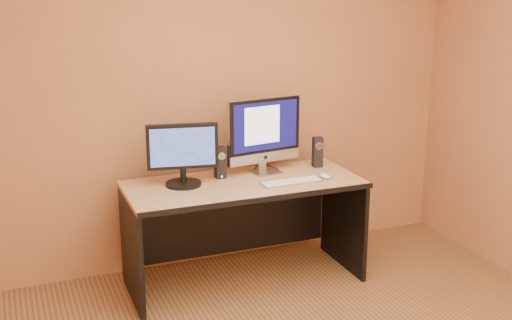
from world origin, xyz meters
The scene contains 10 objects.
walls centered at (0.00, 0.00, 1.30)m, with size 4.00×4.00×2.60m, color #A26B41, non-canonical shape.
desk centered at (0.09, 1.49, 0.38)m, with size 1.65×0.72×0.76m, color tan, non-canonical shape.
imac centered at (0.32, 1.65, 1.04)m, with size 0.59×0.22×0.57m, color #AFB0B4, non-canonical shape.
second_monitor centered at (-0.33, 1.59, 0.98)m, with size 0.49×0.25×0.43m, color black, non-canonical shape.
speaker_left centered at (-0.03, 1.66, 0.87)m, with size 0.07×0.07×0.23m, color black, non-canonical shape.
speaker_right centered at (0.74, 1.65, 0.87)m, with size 0.07×0.07×0.23m, color black, non-canonical shape.
keyboard centered at (0.39, 1.35, 0.77)m, with size 0.44×0.12×0.02m, color silver.
mouse centered at (0.65, 1.36, 0.78)m, with size 0.06×0.10×0.04m, color silver.
cable_a centered at (0.41, 1.78, 0.77)m, with size 0.01×0.01×0.23m, color black.
cable_b centered at (0.31, 1.82, 0.77)m, with size 0.01×0.01×0.19m, color black.
Camera 1 is at (-1.44, -2.50, 2.12)m, focal length 45.00 mm.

